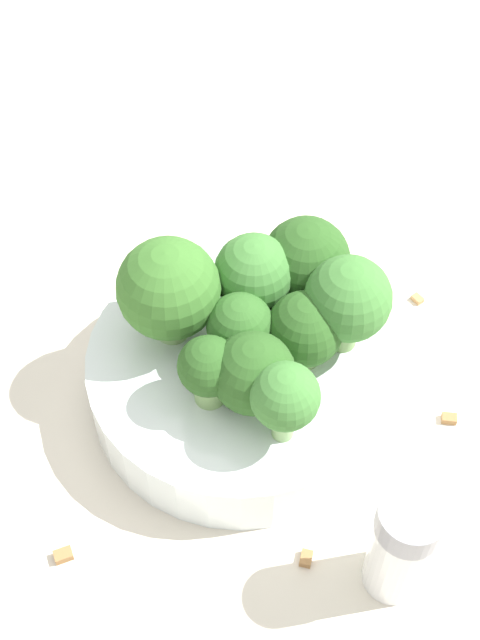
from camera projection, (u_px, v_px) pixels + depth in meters
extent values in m
plane|color=beige|center=(240.00, 394.00, 0.55)|extent=(3.00, 3.00, 0.00)
cylinder|color=silver|center=(240.00, 376.00, 0.53)|extent=(0.18, 0.18, 0.04)
cylinder|color=#7A9E5B|center=(247.00, 349.00, 0.51)|extent=(0.02, 0.02, 0.02)
sphere|color=#2D5B23|center=(247.00, 329.00, 0.49)|extent=(0.04, 0.04, 0.04)
cylinder|color=#7A9E5B|center=(253.00, 297.00, 0.53)|extent=(0.01, 0.01, 0.03)
sphere|color=#3D7533|center=(254.00, 273.00, 0.51)|extent=(0.05, 0.05, 0.05)
cylinder|color=#8EB770|center=(171.00, 317.00, 0.52)|extent=(0.02, 0.02, 0.03)
sphere|color=#386B28|center=(168.00, 289.00, 0.50)|extent=(0.06, 0.06, 0.06)
cylinder|color=#8EB770|center=(304.00, 283.00, 0.54)|extent=(0.01, 0.01, 0.02)
sphere|color=#28511E|center=(306.00, 260.00, 0.52)|extent=(0.05, 0.05, 0.05)
cylinder|color=#7A9E5B|center=(304.00, 348.00, 0.51)|extent=(0.02, 0.02, 0.02)
sphere|color=#28511E|center=(305.00, 329.00, 0.50)|extent=(0.04, 0.04, 0.04)
cylinder|color=#8EB770|center=(284.00, 418.00, 0.47)|extent=(0.02, 0.02, 0.03)
sphere|color=#3D7533|center=(285.00, 396.00, 0.46)|extent=(0.04, 0.04, 0.04)
cylinder|color=#84AD66|center=(253.00, 392.00, 0.49)|extent=(0.02, 0.02, 0.02)
sphere|color=#28511E|center=(253.00, 373.00, 0.48)|extent=(0.05, 0.05, 0.05)
cylinder|color=#84AD66|center=(209.00, 385.00, 0.49)|extent=(0.02, 0.02, 0.02)
sphere|color=#28511E|center=(208.00, 366.00, 0.48)|extent=(0.03, 0.03, 0.03)
cylinder|color=#7A9E5B|center=(344.00, 325.00, 0.51)|extent=(0.02, 0.02, 0.03)
sphere|color=#3D7533|center=(348.00, 299.00, 0.49)|extent=(0.05, 0.05, 0.05)
cylinder|color=silver|center=(399.00, 553.00, 0.45)|extent=(0.03, 0.03, 0.06)
cylinder|color=gray|center=(411.00, 520.00, 0.42)|extent=(0.03, 0.03, 0.02)
cube|color=olive|center=(450.00, 417.00, 0.53)|extent=(0.01, 0.01, 0.01)
cube|color=#AD7F4C|center=(418.00, 297.00, 0.59)|extent=(0.01, 0.01, 0.01)
cube|color=olive|center=(350.00, 259.00, 0.61)|extent=(0.01, 0.01, 0.01)
cube|color=olive|center=(306.00, 557.00, 0.48)|extent=(0.01, 0.01, 0.01)
cube|color=olive|center=(63.00, 553.00, 0.48)|extent=(0.01, 0.01, 0.01)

